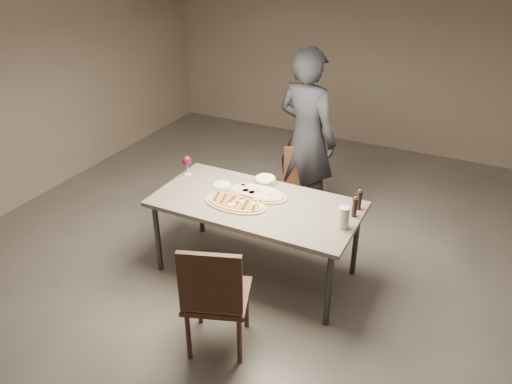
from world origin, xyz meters
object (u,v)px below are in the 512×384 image
at_px(dining_table, 256,208).
at_px(chair_far, 302,185).
at_px(bread_basket, 265,180).
at_px(zucchini_pizza, 235,203).
at_px(diner, 307,138).
at_px(pepper_mill_left, 355,207).
at_px(chair_near, 215,294).
at_px(ham_pizza, 257,193).
at_px(carafe, 344,218).

distance_m(dining_table, chair_far, 0.97).
bearing_deg(bread_basket, chair_far, 76.81).
distance_m(zucchini_pizza, diner, 1.27).
xyz_separation_m(bread_basket, chair_far, (0.14, 0.60, -0.31)).
bearing_deg(pepper_mill_left, dining_table, -169.89).
relative_size(zucchini_pizza, chair_near, 0.58).
distance_m(dining_table, ham_pizza, 0.16).
height_order(bread_basket, chair_far, chair_far).
bearing_deg(ham_pizza, chair_far, 67.20).
xyz_separation_m(ham_pizza, pepper_mill_left, (0.88, 0.02, 0.07)).
distance_m(bread_basket, diner, 0.80).
relative_size(ham_pizza, carafe, 3.02).
distance_m(pepper_mill_left, carafe, 0.21).
relative_size(zucchini_pizza, chair_far, 0.66).
bearing_deg(chair_far, bread_basket, 55.01).
bearing_deg(carafe, diner, 123.20).
bearing_deg(dining_table, diner, 88.88).
height_order(ham_pizza, bread_basket, bread_basket).
xyz_separation_m(carafe, diner, (-0.78, 1.19, 0.09)).
bearing_deg(ham_pizza, diner, 70.88).
bearing_deg(diner, ham_pizza, 101.25).
xyz_separation_m(dining_table, zucchini_pizza, (-0.14, -0.12, 0.07)).
bearing_deg(pepper_mill_left, diner, 129.40).
relative_size(pepper_mill_left, chair_far, 0.21).
bearing_deg(zucchini_pizza, chair_far, 59.07).
distance_m(ham_pizza, diner, 1.02).
relative_size(dining_table, diner, 0.96).
distance_m(dining_table, carafe, 0.82).
xyz_separation_m(dining_table, bread_basket, (-0.08, 0.35, 0.10)).
bearing_deg(zucchini_pizza, dining_table, 19.36).
relative_size(dining_table, pepper_mill_left, 9.72).
xyz_separation_m(chair_near, diner, (-0.15, 2.14, 0.39)).
bearing_deg(pepper_mill_left, zucchini_pizza, -164.74).
relative_size(dining_table, chair_near, 1.83).
xyz_separation_m(ham_pizza, diner, (0.07, 1.00, 0.17)).
height_order(chair_far, diner, diner).
bearing_deg(bread_basket, diner, 82.70).
relative_size(dining_table, chair_far, 2.08).
relative_size(pepper_mill_left, carafe, 0.99).
bearing_deg(chair_far, chair_near, 71.35).
bearing_deg(chair_far, carafe, 104.49).
distance_m(zucchini_pizza, chair_near, 0.97).
xyz_separation_m(dining_table, chair_near, (0.17, -1.01, -0.14)).
height_order(dining_table, zucchini_pizza, zucchini_pizza).
height_order(chair_near, chair_far, chair_near).
xyz_separation_m(pepper_mill_left, diner, (-0.81, 0.98, 0.10)).
height_order(bread_basket, carafe, carafe).
relative_size(dining_table, carafe, 9.65).
relative_size(dining_table, bread_basket, 9.49).
relative_size(carafe, chair_near, 0.19).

